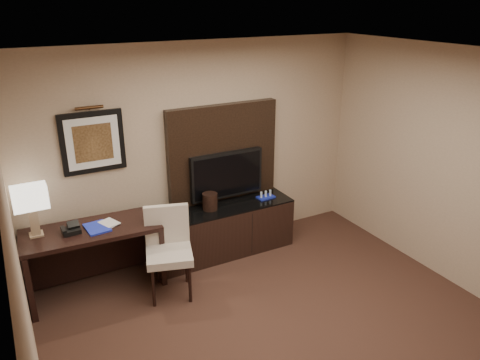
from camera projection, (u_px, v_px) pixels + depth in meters
ceiling at (332, 67)px, 3.38m from camera, size 4.50×5.00×0.01m
wall_back at (200, 150)px, 5.93m from camera, size 4.50×0.01×2.70m
wall_left at (28, 313)px, 2.89m from camera, size 0.01×5.00×2.70m
desk at (95, 260)px, 5.29m from camera, size 1.51×0.71×0.79m
credenza at (221, 230)px, 6.09m from camera, size 1.92×0.54×0.66m
tv_wall_panel at (223, 154)px, 6.04m from camera, size 1.50×0.12×1.30m
tv at (227, 175)px, 6.05m from camera, size 1.00×0.08×0.60m
artwork at (93, 142)px, 5.23m from camera, size 0.70×0.04×0.70m
picture_light at (89, 108)px, 5.05m from camera, size 0.04×0.04×0.30m
desk_chair at (169, 254)px, 5.17m from camera, size 0.64×0.69×1.04m
table_lamp at (32, 209)px, 4.88m from camera, size 0.42×0.31×0.61m
desk_phone at (71, 229)px, 5.03m from camera, size 0.19×0.17×0.09m
blue_folder at (97, 228)px, 5.14m from camera, size 0.26×0.33×0.02m
book at (102, 218)px, 5.14m from camera, size 0.16×0.08×0.22m
ice_bucket at (210, 201)px, 5.87m from camera, size 0.21×0.21×0.21m
minibar_tray at (266, 195)px, 6.23m from camera, size 0.24×0.15×0.08m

